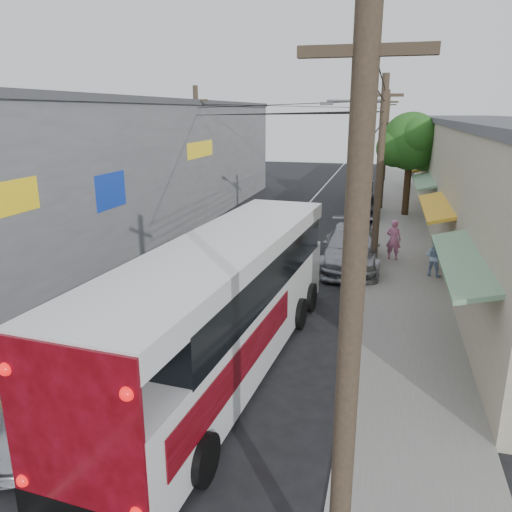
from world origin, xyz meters
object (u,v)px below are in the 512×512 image
at_px(jeepney, 55,381).
at_px(pedestrian_far, 434,257).
at_px(pedestrian_near, 394,240).
at_px(coach_bus, 227,302).
at_px(parked_car_far, 363,191).
at_px(parked_suv, 351,247).
at_px(parked_car_mid, 362,205).

bearing_deg(jeepney, pedestrian_far, 48.26).
bearing_deg(pedestrian_near, pedestrian_far, 141.48).
bearing_deg(coach_bus, pedestrian_near, 72.90).
distance_m(parked_car_far, pedestrian_near, 16.75).
bearing_deg(parked_car_far, jeepney, -100.79).
bearing_deg(parked_suv, coach_bus, -106.84).
xyz_separation_m(jeepney, pedestrian_near, (7.39, 14.20, 0.26)).
height_order(jeepney, parked_suv, parked_suv).
relative_size(coach_bus, pedestrian_near, 6.70).
height_order(jeepney, pedestrian_far, pedestrian_far).
xyz_separation_m(jeepney, parked_suv, (5.60, 13.01, 0.08)).
xyz_separation_m(coach_bus, parked_car_far, (2.14, 27.70, -1.11)).
distance_m(parked_suv, pedestrian_near, 2.16).
xyz_separation_m(parked_car_far, pedestrian_near, (2.19, -16.60, 0.33)).
bearing_deg(parked_car_mid, jeepney, -103.84).
distance_m(parked_suv, parked_car_mid, 11.22).
relative_size(jeepney, parked_suv, 0.94).
bearing_deg(pedestrian_near, parked_car_far, -69.49).
bearing_deg(parked_suv, pedestrian_near, 30.95).
relative_size(parked_suv, pedestrian_far, 3.73).
height_order(coach_bus, jeepney, coach_bus).
xyz_separation_m(coach_bus, parked_car_mid, (2.43, 21.13, -1.04)).
xyz_separation_m(coach_bus, parked_suv, (2.53, 9.91, -0.95)).
xyz_separation_m(jeepney, parked_car_far, (5.20, 30.80, -0.08)).
relative_size(parked_suv, parked_car_mid, 1.31).
relative_size(coach_bus, jeepney, 2.19).
distance_m(coach_bus, pedestrian_far, 10.88).
bearing_deg(parked_suv, parked_car_mid, 88.01).
xyz_separation_m(parked_suv, parked_car_mid, (-0.10, 11.22, -0.09)).
bearing_deg(pedestrian_near, jeepney, 75.49).
distance_m(jeepney, parked_car_mid, 24.85).
relative_size(coach_bus, parked_car_mid, 2.71).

